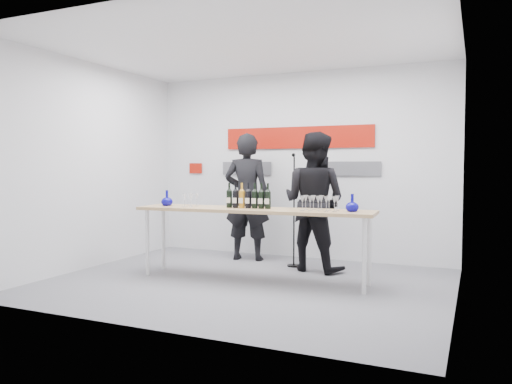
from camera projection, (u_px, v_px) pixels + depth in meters
ground at (245, 283)px, 6.36m from camera, size 5.00×5.00×0.00m
back_wall at (297, 165)px, 8.11m from camera, size 5.00×0.04×3.00m
signage at (294, 147)px, 8.09m from camera, size 3.38×0.02×0.79m
tasting_table at (253, 214)px, 6.46m from camera, size 3.17×0.81×0.94m
wine_bottles at (248, 196)px, 6.48m from camera, size 0.62×0.11×0.33m
decanter_left at (167, 198)px, 6.91m from camera, size 0.16×0.16×0.21m
decanter_right at (352, 203)px, 6.01m from camera, size 0.16×0.16×0.21m
glasses_left at (191, 200)px, 6.77m from camera, size 0.17×0.23×0.18m
glasses_right at (320, 203)px, 6.14m from camera, size 0.47×0.25×0.18m
presenter_left at (247, 197)px, 7.88m from camera, size 0.80×0.59×2.00m
presenter_right at (314, 202)px, 7.10m from camera, size 1.09×0.92×1.97m
mic_stand at (294, 232)px, 7.38m from camera, size 0.20×0.20×1.68m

